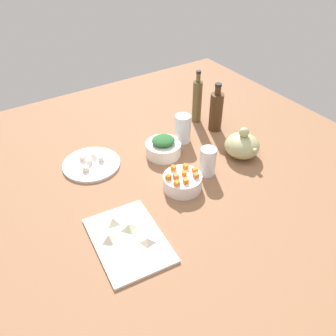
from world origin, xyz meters
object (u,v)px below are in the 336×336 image
(plate_tofu, at_px, (91,164))
(teapot, at_px, (242,145))
(cutting_board, at_px, (129,240))
(drinking_glass_1, at_px, (208,162))
(bowl_carrots, at_px, (182,182))
(drinking_glass_0, at_px, (183,129))
(bowl_greens, at_px, (163,149))
(bottle_0, at_px, (216,111))
(bottle_1, at_px, (197,101))

(plate_tofu, height_order, teapot, teapot)
(cutting_board, relative_size, teapot, 1.86)
(cutting_board, relative_size, drinking_glass_1, 2.59)
(bowl_carrots, bearing_deg, drinking_glass_1, 97.79)
(cutting_board, relative_size, drinking_glass_0, 2.38)
(teapot, distance_m, drinking_glass_0, 0.28)
(cutting_board, height_order, drinking_glass_0, drinking_glass_0)
(drinking_glass_1, bearing_deg, bowl_carrots, -82.21)
(bowl_carrots, xyz_separation_m, teapot, (-0.04, 0.34, 0.02))
(bowl_greens, xyz_separation_m, drinking_glass_1, (0.21, 0.08, 0.03))
(bowl_carrots, distance_m, drinking_glass_0, 0.34)
(drinking_glass_0, bearing_deg, cutting_board, -51.25)
(plate_tofu, height_order, drinking_glass_0, drinking_glass_0)
(cutting_board, xyz_separation_m, bowl_carrots, (-0.13, 0.31, 0.02))
(bottle_0, bearing_deg, plate_tofu, -95.16)
(bowl_carrots, bearing_deg, bottle_1, 137.42)
(drinking_glass_1, bearing_deg, plate_tofu, -129.47)
(bowl_greens, distance_m, drinking_glass_0, 0.15)
(bottle_0, relative_size, bottle_1, 0.90)
(bottle_0, bearing_deg, bottle_1, -166.91)
(bowl_greens, height_order, drinking_glass_1, drinking_glass_1)
(cutting_board, bearing_deg, drinking_glass_1, 108.01)
(drinking_glass_0, bearing_deg, plate_tofu, -97.25)
(bowl_carrots, relative_size, teapot, 0.90)
(bowl_greens, distance_m, bottle_1, 0.35)
(drinking_glass_1, bearing_deg, teapot, 95.45)
(bowl_carrots, distance_m, bottle_0, 0.48)
(drinking_glass_0, bearing_deg, bowl_carrots, -35.03)
(bowl_carrots, height_order, drinking_glass_0, drinking_glass_0)
(plate_tofu, relative_size, bowl_carrots, 1.60)
(bowl_greens, relative_size, bottle_0, 0.65)
(bottle_1, height_order, drinking_glass_1, bottle_1)
(bottle_0, distance_m, drinking_glass_0, 0.19)
(bottle_0, relative_size, drinking_glass_0, 1.80)
(plate_tofu, xyz_separation_m, bottle_0, (0.06, 0.63, 0.09))
(drinking_glass_0, height_order, drinking_glass_1, drinking_glass_0)
(bowl_greens, bearing_deg, bottle_1, 117.96)
(cutting_board, relative_size, bowl_greens, 2.03)
(plate_tofu, bearing_deg, cutting_board, -8.17)
(drinking_glass_1, bearing_deg, bowl_greens, -159.72)
(bottle_1, bearing_deg, drinking_glass_0, -55.33)
(bottle_0, distance_m, bottle_1, 0.12)
(cutting_board, height_order, drinking_glass_1, drinking_glass_1)
(bottle_1, bearing_deg, plate_tofu, -84.40)
(teapot, xyz_separation_m, drinking_glass_1, (0.02, -0.21, 0.01))
(teapot, bearing_deg, bowl_carrots, -83.61)
(cutting_board, bearing_deg, teapot, 104.17)
(plate_tofu, bearing_deg, drinking_glass_0, 82.75)
(cutting_board, xyz_separation_m, bowl_greens, (-0.36, 0.37, 0.02))
(bowl_greens, bearing_deg, cutting_board, -45.75)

